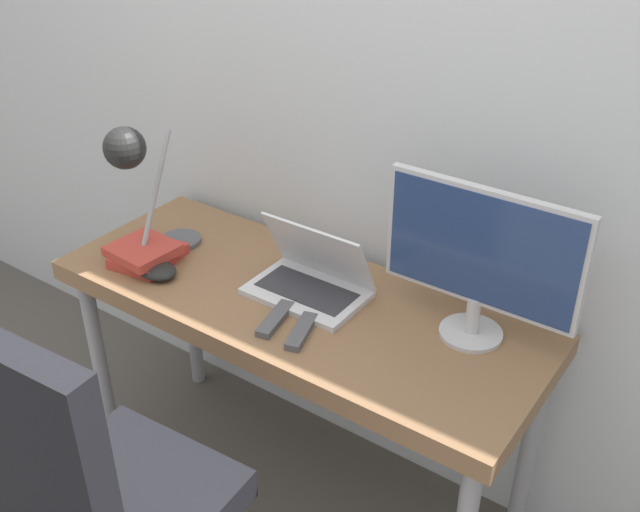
# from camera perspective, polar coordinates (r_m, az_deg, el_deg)

# --- Properties ---
(wall_back) EXTENTS (8.00, 0.05, 2.60)m
(wall_back) POSITION_cam_1_polar(r_m,az_deg,el_deg) (2.14, 3.54, 13.17)
(wall_back) COLOR silver
(wall_back) RESTS_ON ground_plane
(desk) EXTENTS (1.44, 0.56, 0.77)m
(desk) POSITION_cam_1_polar(r_m,az_deg,el_deg) (2.16, -1.83, -4.82)
(desk) COLOR brown
(desk) RESTS_ON ground_plane
(laptop) EXTENTS (0.33, 0.22, 0.21)m
(laptop) POSITION_cam_1_polar(r_m,az_deg,el_deg) (2.10, -0.72, -1.76)
(laptop) COLOR silver
(laptop) RESTS_ON desk
(monitor) EXTENTS (0.51, 0.17, 0.42)m
(monitor) POSITION_cam_1_polar(r_m,az_deg,el_deg) (1.87, 12.16, 0.02)
(monitor) COLOR #B7B7BC
(monitor) RESTS_ON desk
(desk_lamp) EXTENTS (0.13, 0.29, 0.44)m
(desk_lamp) POSITION_cam_1_polar(r_m,az_deg,el_deg) (2.18, -13.97, 6.83)
(desk_lamp) COLOR #4C4C51
(desk_lamp) RESTS_ON desk
(office_chair) EXTENTS (0.61, 0.63, 1.10)m
(office_chair) POSITION_cam_1_polar(r_m,az_deg,el_deg) (1.88, -17.36, -17.07)
(office_chair) COLOR black
(office_chair) RESTS_ON ground_plane
(book_stack) EXTENTS (0.19, 0.22, 0.06)m
(book_stack) POSITION_cam_1_polar(r_m,az_deg,el_deg) (2.31, -13.12, 0.20)
(book_stack) COLOR #B2382D
(book_stack) RESTS_ON desk
(tv_remote) EXTENTS (0.08, 0.16, 0.02)m
(tv_remote) POSITION_cam_1_polar(r_m,az_deg,el_deg) (1.96, -1.43, -5.77)
(tv_remote) COLOR #4C4C51
(tv_remote) RESTS_ON desk
(media_remote) EXTENTS (0.07, 0.17, 0.02)m
(media_remote) POSITION_cam_1_polar(r_m,az_deg,el_deg) (2.00, -3.42, -4.81)
(media_remote) COLOR #4C4C51
(media_remote) RESTS_ON desk
(game_controller) EXTENTS (0.14, 0.10, 0.04)m
(game_controller) POSITION_cam_1_polar(r_m,az_deg,el_deg) (2.24, -12.39, -1.03)
(game_controller) COLOR black
(game_controller) RESTS_ON desk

